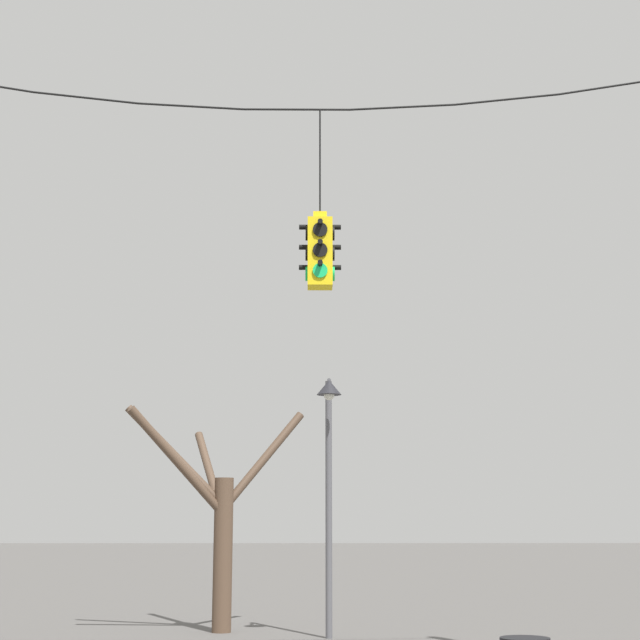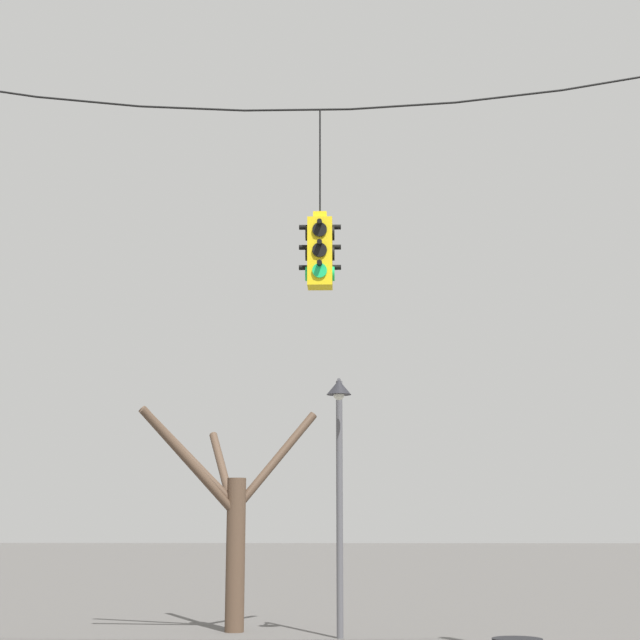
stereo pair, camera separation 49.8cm
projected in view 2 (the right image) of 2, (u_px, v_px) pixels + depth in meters
span_wire at (297, 99)px, 13.96m from camera, size 10.53×0.03×0.53m
traffic_light_near_right_pole at (320, 252)px, 13.49m from camera, size 0.58×0.58×2.60m
street_lamp at (339, 448)px, 17.81m from camera, size 0.45×0.78×4.61m
bare_tree at (228, 515)px, 18.89m from camera, size 3.51×2.77×4.27m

